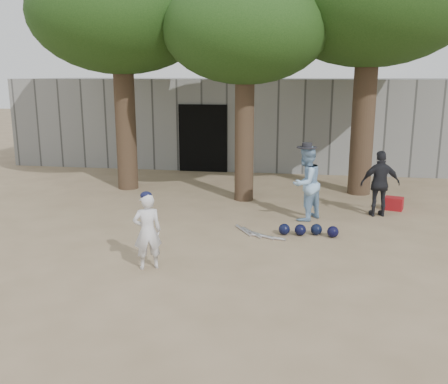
% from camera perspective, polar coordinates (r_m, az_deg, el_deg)
% --- Properties ---
extents(ground, '(70.00, 70.00, 0.00)m').
position_cam_1_polar(ground, '(9.05, -4.80, -7.18)').
color(ground, '#937C5E').
rests_on(ground, ground).
extents(boy_player, '(0.55, 0.48, 1.28)m').
position_cam_1_polar(boy_player, '(8.31, -8.75, -4.48)').
color(boy_player, silver).
rests_on(boy_player, ground).
extents(spectator_blue, '(0.97, 1.01, 1.65)m').
position_cam_1_polar(spectator_blue, '(11.08, 9.31, 0.98)').
color(spectator_blue, '#8EB6DC').
rests_on(spectator_blue, ground).
extents(spectator_dark, '(0.92, 0.49, 1.50)m').
position_cam_1_polar(spectator_dark, '(11.79, 17.42, 0.91)').
color(spectator_dark, black).
rests_on(spectator_dark, ground).
extents(red_bag, '(0.50, 0.43, 0.30)m').
position_cam_1_polar(red_bag, '(12.57, 18.82, -1.26)').
color(red_bag, '#A61616').
rests_on(red_bag, ground).
extents(back_building, '(16.00, 5.24, 3.00)m').
position_cam_1_polar(back_building, '(18.74, 2.77, 8.24)').
color(back_building, gray).
rests_on(back_building, ground).
extents(helmet_row, '(1.19, 0.33, 0.23)m').
position_cam_1_polar(helmet_row, '(10.16, 9.62, -4.31)').
color(helmet_row, black).
rests_on(helmet_row, ground).
extents(bat_pile, '(1.10, 0.82, 0.06)m').
position_cam_1_polar(bat_pile, '(10.10, 3.64, -4.77)').
color(bat_pile, silver).
rests_on(bat_pile, ground).
extents(tree_row, '(11.40, 5.80, 6.69)m').
position_cam_1_polar(tree_row, '(13.38, 3.56, 19.85)').
color(tree_row, brown).
rests_on(tree_row, ground).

